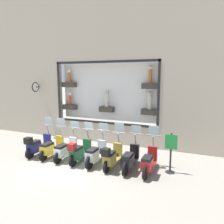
{
  "coord_description": "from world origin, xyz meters",
  "views": [
    {
      "loc": [
        -7.16,
        -4.85,
        3.6
      ],
      "look_at": [
        1.97,
        -1.05,
        2.0
      ],
      "focal_mm": 35.0,
      "sensor_mm": 36.0,
      "label": 1
    }
  ],
  "objects_px": {
    "scooter_green_4": "(79,151)",
    "shop_sign_post": "(171,152)",
    "scooter_black_1": "(130,159)",
    "scooter_navy_7": "(37,145)",
    "scooter_yellow_6": "(51,148)",
    "scooter_red_0": "(149,162)",
    "scooter_olive_2": "(111,156)",
    "scooter_silver_3": "(95,154)",
    "scooter_white_5": "(65,150)"
  },
  "relations": [
    {
      "from": "scooter_green_4",
      "to": "shop_sign_post",
      "type": "height_order",
      "value": "scooter_green_4"
    },
    {
      "from": "scooter_black_1",
      "to": "scooter_navy_7",
      "type": "height_order",
      "value": "scooter_navy_7"
    },
    {
      "from": "scooter_yellow_6",
      "to": "scooter_red_0",
      "type": "bearing_deg",
      "value": -89.94
    },
    {
      "from": "scooter_yellow_6",
      "to": "scooter_navy_7",
      "type": "height_order",
      "value": "scooter_yellow_6"
    },
    {
      "from": "scooter_red_0",
      "to": "shop_sign_post",
      "type": "relative_size",
      "value": 1.18
    },
    {
      "from": "scooter_red_0",
      "to": "scooter_olive_2",
      "type": "bearing_deg",
      "value": 92.65
    },
    {
      "from": "scooter_navy_7",
      "to": "shop_sign_post",
      "type": "xyz_separation_m",
      "value": [
        0.44,
        -5.94,
        0.34
      ]
    },
    {
      "from": "scooter_navy_7",
      "to": "shop_sign_post",
      "type": "relative_size",
      "value": 1.17
    },
    {
      "from": "scooter_silver_3",
      "to": "scooter_white_5",
      "type": "bearing_deg",
      "value": 90.23
    },
    {
      "from": "scooter_red_0",
      "to": "scooter_navy_7",
      "type": "relative_size",
      "value": 1.0
    },
    {
      "from": "scooter_silver_3",
      "to": "scooter_green_4",
      "type": "xyz_separation_m",
      "value": [
        -0.07,
        0.74,
        0.02
      ]
    },
    {
      "from": "scooter_navy_7",
      "to": "shop_sign_post",
      "type": "bearing_deg",
      "value": -85.77
    },
    {
      "from": "scooter_silver_3",
      "to": "scooter_navy_7",
      "type": "distance_m",
      "value": 2.97
    },
    {
      "from": "scooter_silver_3",
      "to": "scooter_olive_2",
      "type": "bearing_deg",
      "value": -95.2
    },
    {
      "from": "scooter_olive_2",
      "to": "scooter_silver_3",
      "type": "distance_m",
      "value": 0.75
    },
    {
      "from": "scooter_black_1",
      "to": "shop_sign_post",
      "type": "height_order",
      "value": "scooter_black_1"
    },
    {
      "from": "scooter_red_0",
      "to": "scooter_olive_2",
      "type": "height_order",
      "value": "scooter_red_0"
    },
    {
      "from": "scooter_yellow_6",
      "to": "scooter_white_5",
      "type": "bearing_deg",
      "value": -90.17
    },
    {
      "from": "scooter_green_4",
      "to": "scooter_white_5",
      "type": "distance_m",
      "value": 0.75
    },
    {
      "from": "scooter_black_1",
      "to": "shop_sign_post",
      "type": "relative_size",
      "value": 1.18
    },
    {
      "from": "scooter_black_1",
      "to": "scooter_navy_7",
      "type": "xyz_separation_m",
      "value": [
        -0.06,
        4.46,
        0.03
      ]
    },
    {
      "from": "scooter_white_5",
      "to": "scooter_navy_7",
      "type": "relative_size",
      "value": 1.0
    },
    {
      "from": "scooter_green_4",
      "to": "scooter_navy_7",
      "type": "relative_size",
      "value": 1.0
    },
    {
      "from": "scooter_green_4",
      "to": "scooter_red_0",
      "type": "bearing_deg",
      "value": -88.71
    },
    {
      "from": "scooter_silver_3",
      "to": "shop_sign_post",
      "type": "bearing_deg",
      "value": -82.8
    },
    {
      "from": "scooter_white_5",
      "to": "scooter_red_0",
      "type": "bearing_deg",
      "value": -89.89
    },
    {
      "from": "scooter_black_1",
      "to": "scooter_green_4",
      "type": "xyz_separation_m",
      "value": [
        -0.06,
        2.23,
        0.03
      ]
    },
    {
      "from": "scooter_olive_2",
      "to": "scooter_yellow_6",
      "type": "bearing_deg",
      "value": 88.77
    },
    {
      "from": "scooter_olive_2",
      "to": "shop_sign_post",
      "type": "height_order",
      "value": "scooter_olive_2"
    },
    {
      "from": "scooter_olive_2",
      "to": "scooter_green_4",
      "type": "xyz_separation_m",
      "value": [
        0.0,
        1.49,
        0.01
      ]
    },
    {
      "from": "scooter_olive_2",
      "to": "scooter_white_5",
      "type": "xyz_separation_m",
      "value": [
        0.06,
        2.23,
        -0.04
      ]
    },
    {
      "from": "scooter_yellow_6",
      "to": "scooter_silver_3",
      "type": "bearing_deg",
      "value": -89.91
    },
    {
      "from": "scooter_green_4",
      "to": "scooter_navy_7",
      "type": "height_order",
      "value": "scooter_navy_7"
    },
    {
      "from": "scooter_black_1",
      "to": "scooter_yellow_6",
      "type": "bearing_deg",
      "value": 90.04
    },
    {
      "from": "scooter_red_0",
      "to": "scooter_navy_7",
      "type": "height_order",
      "value": "scooter_red_0"
    },
    {
      "from": "scooter_olive_2",
      "to": "scooter_green_4",
      "type": "height_order",
      "value": "scooter_olive_2"
    },
    {
      "from": "scooter_navy_7",
      "to": "scooter_silver_3",
      "type": "bearing_deg",
      "value": -88.77
    },
    {
      "from": "scooter_green_4",
      "to": "scooter_olive_2",
      "type": "bearing_deg",
      "value": -90.08
    },
    {
      "from": "scooter_black_1",
      "to": "scooter_green_4",
      "type": "relative_size",
      "value": 1.0
    },
    {
      "from": "scooter_black_1",
      "to": "scooter_yellow_6",
      "type": "xyz_separation_m",
      "value": [
        -0.0,
        3.71,
        -0.01
      ]
    },
    {
      "from": "scooter_silver_3",
      "to": "scooter_green_4",
      "type": "distance_m",
      "value": 0.75
    },
    {
      "from": "shop_sign_post",
      "to": "scooter_silver_3",
      "type": "bearing_deg",
      "value": 97.2
    },
    {
      "from": "scooter_red_0",
      "to": "scooter_green_4",
      "type": "bearing_deg",
      "value": 91.29
    },
    {
      "from": "scooter_red_0",
      "to": "scooter_yellow_6",
      "type": "bearing_deg",
      "value": 90.06
    },
    {
      "from": "scooter_red_0",
      "to": "scooter_white_5",
      "type": "relative_size",
      "value": 1.01
    },
    {
      "from": "scooter_yellow_6",
      "to": "scooter_navy_7",
      "type": "relative_size",
      "value": 1.0
    },
    {
      "from": "scooter_black_1",
      "to": "scooter_silver_3",
      "type": "xyz_separation_m",
      "value": [
        0.0,
        1.49,
        0.01
      ]
    },
    {
      "from": "scooter_olive_2",
      "to": "scooter_green_4",
      "type": "distance_m",
      "value": 1.49
    },
    {
      "from": "scooter_white_5",
      "to": "scooter_yellow_6",
      "type": "height_order",
      "value": "scooter_yellow_6"
    },
    {
      "from": "shop_sign_post",
      "to": "scooter_red_0",
      "type": "bearing_deg",
      "value": 116.84
    }
  ]
}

